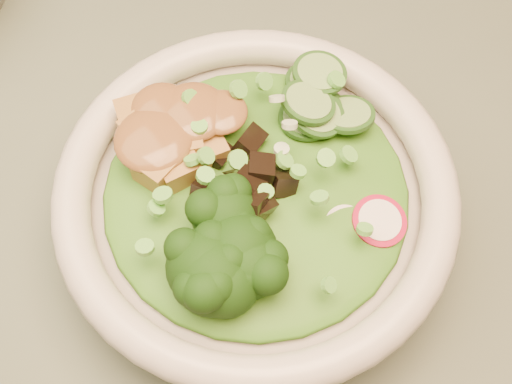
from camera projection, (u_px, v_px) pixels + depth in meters
floor at (314, 325)px, 1.21m from camera, size 4.00×4.00×0.00m
dining_table at (364, 115)px, 0.65m from camera, size 1.20×0.80×0.75m
salad_bowl at (256, 206)px, 0.44m from camera, size 0.24×0.24×0.07m
lettuce_bed at (256, 191)px, 0.42m from camera, size 0.18×0.18×0.02m
broccoli_florets at (209, 261)px, 0.39m from camera, size 0.09×0.08×0.04m
radish_slices at (349, 230)px, 0.41m from camera, size 0.11×0.06×0.02m
cucumber_slices at (304, 111)px, 0.44m from camera, size 0.08×0.08×0.03m
mushroom_heap at (240, 173)px, 0.42m from camera, size 0.08×0.08×0.04m
tofu_cubes at (175, 141)px, 0.43m from camera, size 0.09×0.07×0.03m
peanut_sauce at (173, 130)px, 0.42m from camera, size 0.06×0.05×0.01m
scallion_garnish at (256, 174)px, 0.41m from camera, size 0.17×0.17×0.02m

